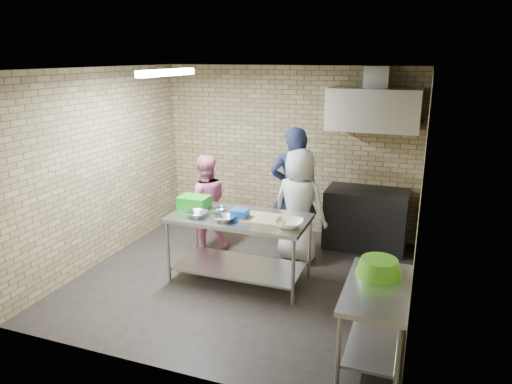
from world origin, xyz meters
TOP-DOWN VIEW (x-y plane):
  - floor at (0.00, 0.00)m, footprint 4.20×4.20m
  - ceiling at (0.00, 0.00)m, footprint 4.20×4.20m
  - back_wall at (0.00, 2.00)m, footprint 4.20×0.06m
  - front_wall at (0.00, -2.00)m, footprint 4.20×0.06m
  - left_wall at (-2.10, 0.00)m, footprint 0.06×4.00m
  - right_wall at (2.10, 0.00)m, footprint 0.06×4.00m
  - prep_table at (-0.04, -0.04)m, footprint 1.76×0.88m
  - side_counter at (1.80, -1.10)m, footprint 0.60×1.20m
  - stove at (1.35, 1.65)m, footprint 1.20×0.70m
  - range_hood at (1.35, 1.70)m, footprint 1.30×0.60m
  - hood_duct at (1.35, 1.85)m, footprint 0.35×0.30m
  - wall_shelf at (1.65, 1.89)m, footprint 0.80×0.20m
  - fluorescent_fixture at (-1.00, 0.00)m, footprint 0.10×1.25m
  - green_crate at (-0.74, 0.08)m, footprint 0.39×0.29m
  - blue_tub at (0.01, -0.14)m, footprint 0.20×0.20m
  - cutting_board at (0.31, -0.06)m, footprint 0.54×0.41m
  - mixing_bowl_a at (-0.54, -0.24)m, footprint 0.28×0.28m
  - mixing_bowl_b at (-0.34, 0.01)m, footprint 0.22×0.22m
  - mixing_bowl_c at (-0.14, -0.26)m, footprint 0.26×0.26m
  - ceramic_bowl at (0.66, -0.19)m, footprint 0.35×0.35m
  - green_basin at (1.78, -0.85)m, footprint 0.46×0.46m
  - bottle_red at (1.40, 1.89)m, footprint 0.07×0.07m
  - man_navy at (0.36, 1.08)m, footprint 0.78×0.61m
  - woman_pink at (-0.91, 0.75)m, footprint 0.89×0.83m
  - woman_white at (0.51, 0.86)m, footprint 0.88×0.66m

SIDE VIEW (x-z plane):
  - floor at x=0.00m, z-range 0.00..0.00m
  - side_counter at x=1.80m, z-range 0.00..0.75m
  - prep_table at x=-0.04m, z-range 0.00..0.88m
  - stove at x=1.35m, z-range 0.00..0.90m
  - woman_pink at x=-0.91m, z-range 0.00..1.45m
  - woman_white at x=0.51m, z-range 0.00..1.62m
  - green_basin at x=1.78m, z-range 0.75..0.92m
  - cutting_board at x=0.31m, z-range 0.88..0.91m
  - mixing_bowl_c at x=-0.14m, z-range 0.88..0.94m
  - mixing_bowl_b at x=-0.34m, z-range 0.88..0.95m
  - mixing_bowl_a at x=-0.54m, z-range 0.88..0.95m
  - ceramic_bowl at x=0.66m, z-range 0.88..0.96m
  - man_navy at x=0.36m, z-range 0.00..1.89m
  - blue_tub at x=0.01m, z-range 0.88..1.01m
  - green_crate at x=-0.74m, z-range 0.88..1.04m
  - back_wall at x=0.00m, z-range 0.00..2.70m
  - front_wall at x=0.00m, z-range 0.00..2.70m
  - left_wall at x=-2.10m, z-range 0.00..2.70m
  - right_wall at x=2.10m, z-range 0.00..2.70m
  - wall_shelf at x=1.65m, z-range 1.90..1.94m
  - bottle_red at x=1.40m, z-range 1.94..2.12m
  - range_hood at x=1.35m, z-range 1.80..2.40m
  - hood_duct at x=1.35m, z-range 2.40..2.70m
  - fluorescent_fixture at x=-1.00m, z-range 2.60..2.68m
  - ceiling at x=0.00m, z-range 2.70..2.70m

